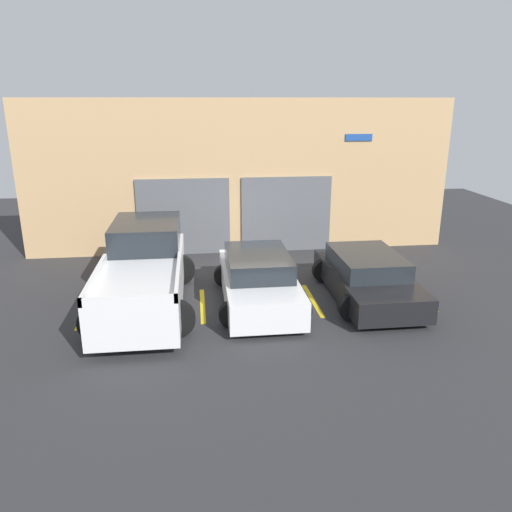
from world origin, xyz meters
name	(u,v)px	position (x,y,z in m)	size (l,w,h in m)	color
ground_plane	(252,282)	(0.00, 0.00, 0.00)	(28.00, 28.00, 0.00)	#2D2D30
shophouse_building	(240,178)	(-0.01, 3.29, 2.48)	(14.13, 0.68, 5.02)	tan
pickup_truck	(144,271)	(-2.84, -1.25, 0.88)	(2.50, 5.32, 1.88)	white
sedan_white	(258,280)	(0.00, -1.53, 0.61)	(2.14, 4.21, 1.30)	white
sedan_side	(367,277)	(2.84, -1.53, 0.57)	(2.26, 4.21, 1.19)	black
parking_stripe_far_left	(87,311)	(-4.25, -1.55, 0.00)	(0.12, 2.20, 0.01)	gold
parking_stripe_left	(203,305)	(-1.42, -1.55, 0.00)	(0.12, 2.20, 0.01)	gold
parking_stripe_centre	(313,300)	(1.42, -1.55, 0.00)	(0.12, 2.20, 0.01)	gold
parking_stripe_right	(417,295)	(4.25, -1.55, 0.00)	(0.12, 2.20, 0.01)	gold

